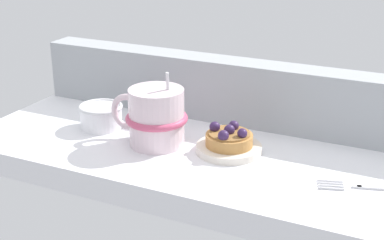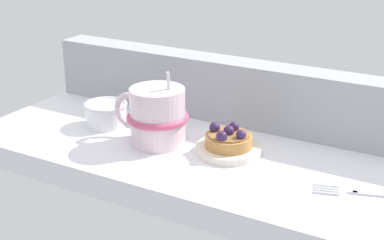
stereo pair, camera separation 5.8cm
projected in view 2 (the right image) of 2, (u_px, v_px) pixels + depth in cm
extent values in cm
cube|color=white|center=(214.00, 161.00, 88.68)|extent=(80.13, 31.89, 4.02)
cube|color=#9EA3A8|center=(249.00, 94.00, 96.54)|extent=(78.53, 5.81, 10.94)
cylinder|color=silver|center=(227.00, 150.00, 86.32)|extent=(10.24, 10.24, 1.12)
cylinder|color=silver|center=(227.00, 152.00, 86.43)|extent=(5.63, 5.63, 0.56)
cylinder|color=#B77F42|center=(228.00, 142.00, 85.79)|extent=(7.34, 7.34, 1.83)
cylinder|color=olive|center=(228.00, 135.00, 85.40)|extent=(6.46, 6.46, 0.30)
sphere|color=#331E47|center=(228.00, 132.00, 85.19)|extent=(1.70, 1.70, 1.70)
sphere|color=#331E47|center=(241.00, 135.00, 83.91)|extent=(1.54, 1.54, 1.54)
sphere|color=#331E47|center=(234.00, 127.00, 87.01)|extent=(1.65, 1.65, 1.65)
sphere|color=#331E47|center=(215.00, 128.00, 86.28)|extent=(1.69, 1.69, 1.69)
sphere|color=#331E47|center=(222.00, 136.00, 83.38)|extent=(1.70, 1.70, 1.70)
cylinder|color=silver|center=(158.00, 116.00, 88.73)|extent=(8.79, 8.79, 9.24)
torus|color=#C64C70|center=(158.00, 117.00, 88.80)|extent=(9.94, 9.94, 1.11)
torus|color=silver|center=(130.00, 111.00, 91.16)|extent=(6.21, 1.03, 6.21)
cylinder|color=silver|center=(169.00, 87.00, 86.68)|extent=(0.83, 1.40, 5.25)
cube|color=silver|center=(353.00, 191.00, 74.63)|extent=(1.31, 0.88, 0.60)
cube|color=silver|center=(326.00, 185.00, 76.35)|extent=(3.42, 1.24, 0.60)
cube|color=silver|center=(326.00, 187.00, 75.68)|extent=(3.42, 1.24, 0.60)
cube|color=silver|center=(326.00, 190.00, 75.01)|extent=(3.42, 1.24, 0.60)
cube|color=silver|center=(326.00, 192.00, 74.35)|extent=(3.42, 1.24, 0.60)
cylinder|color=white|center=(107.00, 114.00, 97.25)|extent=(7.11, 7.11, 3.80)
torus|color=silver|center=(107.00, 104.00, 96.56)|extent=(7.57, 7.57, 0.60)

